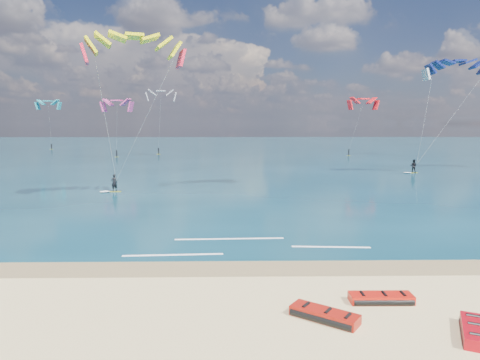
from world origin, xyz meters
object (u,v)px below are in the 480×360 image
Objects in this scene: packed_kite_right at (476,337)px; kitesurfer_main at (124,109)px; kitesurfer_far at (437,109)px; packed_kite_mid at (324,320)px; packed_kite_left at (381,302)px.

kitesurfer_main reaches higher than packed_kite_right.
packed_kite_right is at bearing -136.86° from kitesurfer_far.
kitesurfer_main is (-17.84, 26.95, 8.17)m from packed_kite_right.
packed_kite_left is at bearing 65.72° from packed_kite_mid.
packed_kite_right is 0.15× the size of kitesurfer_far.
kitesurfer_far is at bearing 63.10° from packed_kite_left.
packed_kite_left is at bearing -140.63° from kitesurfer_far.
packed_kite_mid reaches higher than packed_kite_left.
packed_kite_left is 2.88m from packed_kite_mid.
packed_kite_right is at bearing -60.15° from kitesurfer_main.
packed_kite_right is (4.65, -1.31, 0.00)m from packed_kite_mid.
kitesurfer_main reaches higher than packed_kite_left.
packed_kite_right is at bearing 20.18° from packed_kite_mid.
packed_kite_mid is 49.95m from kitesurfer_far.
packed_kite_left is 0.16× the size of kitesurfer_main.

